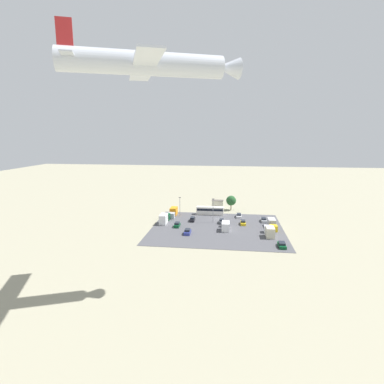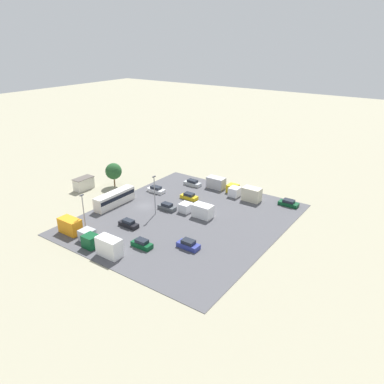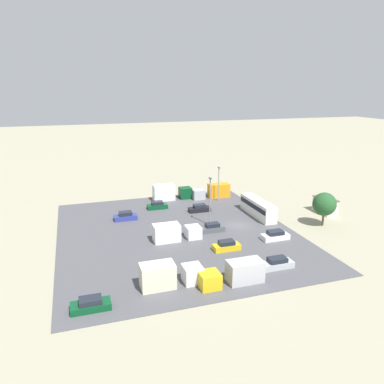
{
  "view_description": "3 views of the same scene",
  "coord_description": "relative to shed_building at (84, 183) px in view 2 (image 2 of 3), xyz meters",
  "views": [
    {
      "loc": [
        -3.91,
        110.89,
        31.58
      ],
      "look_at": [
        5.88,
        33.79,
        16.76
      ],
      "focal_mm": 28.0,
      "sensor_mm": 36.0,
      "label": 1
    },
    {
      "loc": [
        57.78,
        54.06,
        36.4
      ],
      "look_at": [
        -4.48,
        10.3,
        4.45
      ],
      "focal_mm": 35.0,
      "sensor_mm": 36.0,
      "label": 2
    },
    {
      "loc": [
        -58.18,
        27.75,
        24.55
      ],
      "look_at": [
        0.68,
        8.64,
        6.95
      ],
      "focal_mm": 35.0,
      "sensor_mm": 36.0,
      "label": 3
    }
  ],
  "objects": [
    {
      "name": "ground_plane",
      "position": [
        -1.15,
        19.49,
        -1.55
      ],
      "size": [
        400.0,
        400.0,
        0.0
      ],
      "primitive_type": "plane",
      "color": "gray"
    },
    {
      "name": "parking_lot_surface",
      "position": [
        -1.15,
        31.14,
        -1.51
      ],
      "size": [
        44.75,
        39.49,
        0.08
      ],
      "color": "#4C4C51",
      "rests_on": "ground"
    },
    {
      "name": "shed_building",
      "position": [
        0.0,
        0.0,
        0.0
      ],
      "size": [
        5.14,
        2.79,
        3.08
      ],
      "color": "silver",
      "rests_on": "ground"
    },
    {
      "name": "bus",
      "position": [
        2.46,
        13.68,
        0.26
      ],
      "size": [
        10.78,
        2.48,
        3.2
      ],
      "rotation": [
        0.0,
        0.0,
        1.57
      ],
      "color": "silver",
      "rests_on": "ground"
    },
    {
      "name": "parked_car_0",
      "position": [
        12.77,
        31.38,
        -0.82
      ],
      "size": [
        1.8,
        4.12,
        1.57
      ],
      "rotation": [
        0.0,
        0.0,
        3.14
      ],
      "color": "#0C4723",
      "rests_on": "ground"
    },
    {
      "name": "parked_car_1",
      "position": [
        -2.55,
        25.09,
        -0.82
      ],
      "size": [
        1.74,
        4.21,
        1.56
      ],
      "rotation": [
        0.0,
        0.0,
        3.14
      ],
      "color": "#4C5156",
      "rests_on": "ground"
    },
    {
      "name": "parked_car_2",
      "position": [
        -8.98,
        16.43,
        -0.83
      ],
      "size": [
        1.94,
        4.57,
        1.52
      ],
      "color": "silver",
      "rests_on": "ground"
    },
    {
      "name": "parked_car_3",
      "position": [
        -10.26,
        25.7,
        -0.84
      ],
      "size": [
        1.82,
        4.24,
        1.5
      ],
      "color": "gold",
      "rests_on": "ground"
    },
    {
      "name": "parked_car_4",
      "position": [
        8.08,
        38.6,
        -0.79
      ],
      "size": [
        1.95,
        4.28,
        1.62
      ],
      "color": "navy",
      "rests_on": "ground"
    },
    {
      "name": "parked_car_5",
      "position": [
        -17.93,
        21.32,
        -0.83
      ],
      "size": [
        1.85,
        4.6,
        1.53
      ],
      "rotation": [
        0.0,
        0.0,
        3.14
      ],
      "color": "#ADB2B7",
      "rests_on": "ground"
    },
    {
      "name": "parked_car_6",
      "position": [
        -20.37,
        46.67,
        -0.87
      ],
      "size": [
        1.99,
        4.51,
        1.44
      ],
      "color": "#0C4723",
      "rests_on": "ground"
    },
    {
      "name": "parked_car_7",
      "position": [
        8.33,
        23.69,
        -0.84
      ],
      "size": [
        1.71,
        4.37,
        1.52
      ],
      "color": "black",
      "rests_on": "ground"
    },
    {
      "name": "parked_truck_0",
      "position": [
        -4.11,
        32.4,
        -0.17
      ],
      "size": [
        2.55,
        7.93,
        2.84
      ],
      "rotation": [
        0.0,
        0.0,
        3.14
      ],
      "color": "silver",
      "rests_on": "ground"
    },
    {
      "name": "parked_truck_1",
      "position": [
        18.22,
        27.23,
        0.13
      ],
      "size": [
        2.41,
        8.62,
        3.5
      ],
      "rotation": [
        0.0,
        0.0,
        3.14
      ],
      "color": "#0C4723",
      "rests_on": "ground"
    },
    {
      "name": "parked_truck_2",
      "position": [
        -19.95,
        28.65,
        -0.16
      ],
      "size": [
        2.5,
        8.51,
        2.85
      ],
      "color": "gold",
      "rests_on": "ground"
    },
    {
      "name": "parked_truck_3",
      "position": [
        -18.04,
        37.07,
        0.0
      ],
      "size": [
        2.54,
        7.96,
        3.22
      ],
      "rotation": [
        0.0,
        0.0,
        3.14
      ],
      "color": "silver",
      "rests_on": "ground"
    },
    {
      "name": "parked_truck_4",
      "position": [
        16.84,
        17.49,
        -0.07
      ],
      "size": [
        2.49,
        8.59,
        3.05
      ],
      "color": "#ADB2B7",
      "rests_on": "ground"
    },
    {
      "name": "tree_near_shed",
      "position": [
        -5.94,
        4.92,
        2.58
      ],
      "size": [
        4.2,
        4.2,
        6.24
      ],
      "color": "brown",
      "rests_on": "ground"
    },
    {
      "name": "light_pole_lot_centre",
      "position": [
        0.65,
        24.38,
        3.4
      ],
      "size": [
        0.9,
        0.28,
        8.86
      ],
      "color": "gray",
      "rests_on": "ground"
    },
    {
      "name": "light_pole_lot_edge",
      "position": [
        14.13,
        17.27,
        2.73
      ],
      "size": [
        0.9,
        0.28,
        7.55
      ],
      "color": "gray",
      "rests_on": "ground"
    }
  ]
}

